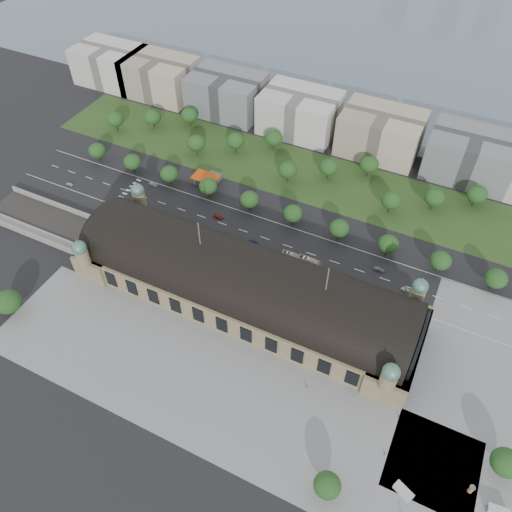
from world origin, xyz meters
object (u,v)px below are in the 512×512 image
at_px(parked_car_6, 214,247).
at_px(van_south, 402,491).
at_px(parked_car_5, 173,233).
at_px(parked_car_4, 188,235).
at_px(traffic_car_1, 153,184).
at_px(bus_east, 292,256).
at_px(advertising_column, 471,489).
at_px(pedestrian_0, 307,387).
at_px(traffic_car_6, 406,290).
at_px(traffic_car_4, 253,242).
at_px(parked_car_2, 142,222).
at_px(parked_car_1, 175,227).
at_px(parked_car_3, 161,223).
at_px(petrol_station, 211,177).
at_px(traffic_car_5, 379,269).
at_px(parked_car_0, 165,230).
at_px(pedestrian_2, 399,416).
at_px(bus_west, 278,257).
at_px(pedestrian_1, 384,453).
at_px(bus_mid, 309,261).
at_px(traffic_car_0, 69,184).
at_px(traffic_car_3, 218,217).
at_px(van_east, 497,511).

distance_m(parked_car_6, van_south, 129.86).
bearing_deg(parked_car_5, parked_car_4, 74.38).
bearing_deg(traffic_car_1, bus_east, -98.68).
relative_size(advertising_column, pedestrian_0, 1.97).
distance_m(traffic_car_6, parked_car_6, 90.40).
bearing_deg(traffic_car_1, traffic_car_4, -101.24).
relative_size(traffic_car_4, parked_car_2, 0.83).
distance_m(parked_car_1, parked_car_2, 17.29).
xyz_separation_m(traffic_car_1, van_south, (162.71, -97.09, 0.59)).
bearing_deg(parked_car_6, parked_car_3, -129.00).
relative_size(parked_car_4, pedestrian_0, 2.65).
bearing_deg(petrol_station, parked_car_1, -86.67).
relative_size(traffic_car_5, parked_car_5, 1.06).
distance_m(parked_car_0, parked_car_4, 12.47).
bearing_deg(petrol_station, parked_car_0, -91.30).
height_order(bus_east, advertising_column, advertising_column).
height_order(parked_car_5, pedestrian_2, pedestrian_2).
height_order(parked_car_4, bus_west, bus_west).
distance_m(advertising_column, pedestrian_1, 28.61).
height_order(traffic_car_6, parked_car_0, parked_car_0).
relative_size(traffic_car_4, traffic_car_5, 0.90).
bearing_deg(parked_car_0, bus_mid, 75.55).
bearing_deg(parked_car_1, bus_east, 74.73).
height_order(bus_mid, pedestrian_1, bus_mid).
relative_size(parked_car_3, pedestrian_1, 2.82).
height_order(advertising_column, pedestrian_0, advertising_column).
relative_size(traffic_car_5, pedestrian_2, 3.10).
height_order(traffic_car_0, traffic_car_3, traffic_car_3).
bearing_deg(parked_car_0, bus_west, 73.90).
distance_m(traffic_car_3, bus_west, 41.12).
relative_size(parked_car_0, pedestrian_0, 2.54).
height_order(parked_car_5, pedestrian_1, pedestrian_1).
distance_m(traffic_car_6, pedestrian_1, 75.79).
height_order(traffic_car_3, pedestrian_2, pedestrian_2).
distance_m(traffic_car_1, pedestrian_2, 171.06).
relative_size(traffic_car_1, van_east, 0.70).
bearing_deg(parked_car_3, pedestrian_2, 35.35).
bearing_deg(parked_car_0, petrol_station, 155.64).
height_order(traffic_car_6, parked_car_1, parked_car_1).
bearing_deg(van_east, parked_car_1, 151.29).
distance_m(traffic_car_4, bus_mid, 29.70).
bearing_deg(parked_car_1, van_south, 39.56).
bearing_deg(traffic_car_3, advertising_column, -117.74).
bearing_deg(parked_car_4, bus_east, 77.02).
relative_size(parked_car_1, parked_car_5, 1.25).
bearing_deg(parked_car_3, bus_mid, 60.99).
height_order(traffic_car_0, advertising_column, advertising_column).
distance_m(parked_car_1, bus_east, 61.08).
bearing_deg(pedestrian_0, traffic_car_4, 142.75).
height_order(parked_car_3, pedestrian_2, parked_car_3).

